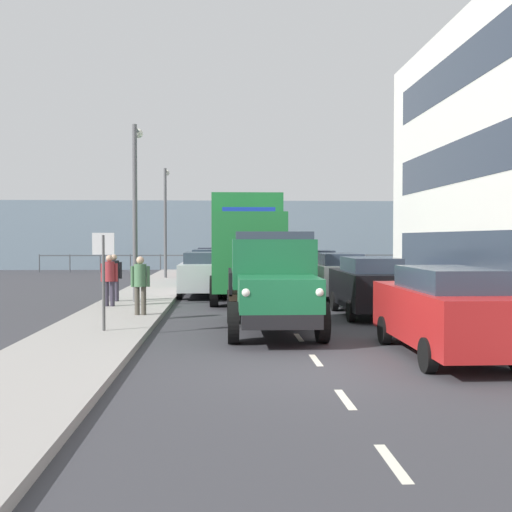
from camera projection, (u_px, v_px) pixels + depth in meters
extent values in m
plane|color=#38383D|center=(273.00, 302.00, 21.96)|extent=(80.00, 80.00, 0.00)
cube|color=#9E9993|center=(404.00, 300.00, 22.20)|extent=(2.48, 41.21, 0.15)
cube|color=#9E9993|center=(139.00, 301.00, 21.72)|extent=(2.48, 41.21, 0.15)
cube|color=silver|center=(393.00, 463.00, 6.28)|extent=(0.12, 1.10, 0.01)
cube|color=silver|center=(345.00, 399.00, 8.75)|extent=(0.12, 1.10, 0.01)
cube|color=silver|center=(316.00, 360.00, 11.56)|extent=(0.12, 1.10, 0.01)
cube|color=silver|center=(299.00, 337.00, 14.21)|extent=(0.12, 1.10, 0.01)
cube|color=silver|center=(286.00, 320.00, 17.15)|extent=(0.12, 1.10, 0.01)
cube|color=silver|center=(279.00, 310.00, 19.55)|extent=(0.12, 1.10, 0.01)
cube|color=silver|center=(271.00, 301.00, 22.49)|extent=(0.12, 1.10, 0.01)
cube|color=silver|center=(267.00, 295.00, 24.88)|extent=(0.12, 1.10, 0.01)
cube|color=silver|center=(263.00, 289.00, 27.75)|extent=(0.12, 1.10, 0.01)
cube|color=silver|center=(260.00, 285.00, 30.16)|extent=(0.12, 1.10, 0.01)
cube|color=silver|center=(257.00, 281.00, 32.78)|extent=(0.12, 1.10, 0.01)
cube|color=silver|center=(254.00, 278.00, 35.47)|extent=(0.12, 1.10, 0.01)
cube|color=silver|center=(252.00, 275.00, 38.09)|extent=(0.12, 1.10, 0.01)
cube|color=silver|center=(251.00, 273.00, 40.51)|extent=(0.12, 1.10, 0.01)
cube|color=#2D3847|center=(482.00, 254.00, 18.47)|extent=(0.08, 16.50, 1.40)
cube|color=#2D3847|center=(484.00, 153.00, 18.38)|extent=(0.08, 16.50, 1.40)
cube|color=#2D3847|center=(485.00, 51.00, 18.29)|extent=(0.08, 16.50, 1.40)
cube|color=gray|center=(248.00, 235.00, 45.46)|extent=(80.00, 0.80, 5.00)
cylinder|color=#4C5156|center=(453.00, 263.00, 42.63)|extent=(0.08, 0.08, 1.20)
cylinder|color=#4C5156|center=(424.00, 263.00, 42.53)|extent=(0.08, 0.08, 1.20)
cylinder|color=#4C5156|center=(396.00, 263.00, 42.42)|extent=(0.08, 0.08, 1.20)
cylinder|color=#4C5156|center=(367.00, 263.00, 42.32)|extent=(0.08, 0.08, 1.20)
cylinder|color=#4C5156|center=(338.00, 263.00, 42.22)|extent=(0.08, 0.08, 1.20)
cylinder|color=#4C5156|center=(309.00, 263.00, 42.12)|extent=(0.08, 0.08, 1.20)
cylinder|color=#4C5156|center=(279.00, 263.00, 42.02)|extent=(0.08, 0.08, 1.20)
cylinder|color=#4C5156|center=(250.00, 263.00, 41.92)|extent=(0.08, 0.08, 1.20)
cylinder|color=#4C5156|center=(220.00, 263.00, 41.82)|extent=(0.08, 0.08, 1.20)
cylinder|color=#4C5156|center=(190.00, 263.00, 41.72)|extent=(0.08, 0.08, 1.20)
cylinder|color=#4C5156|center=(160.00, 263.00, 41.61)|extent=(0.08, 0.08, 1.20)
cylinder|color=#4C5156|center=(130.00, 263.00, 41.51)|extent=(0.08, 0.08, 1.20)
cylinder|color=#4C5156|center=(100.00, 263.00, 41.41)|extent=(0.08, 0.08, 1.20)
cylinder|color=#4C5156|center=(70.00, 263.00, 41.31)|extent=(0.08, 0.08, 1.20)
cylinder|color=#4C5156|center=(39.00, 263.00, 41.21)|extent=(0.08, 0.08, 1.20)
cube|color=#4C5156|center=(250.00, 255.00, 41.90)|extent=(28.00, 0.08, 0.08)
cube|color=black|center=(272.00, 307.00, 15.11)|extent=(1.64, 5.60, 0.30)
cube|color=#196038|center=(279.00, 293.00, 13.25)|extent=(1.72, 1.90, 0.70)
cube|color=silver|center=(283.00, 299.00, 12.35)|extent=(1.16, 0.08, 0.56)
sphere|color=white|center=(319.00, 292.00, 12.39)|extent=(0.20, 0.20, 0.20)
sphere|color=white|center=(246.00, 292.00, 12.31)|extent=(0.20, 0.20, 0.20)
cube|color=#196038|center=(273.00, 263.00, 14.74)|extent=(1.93, 1.34, 1.15)
cube|color=#2D3847|center=(273.00, 244.00, 14.73)|extent=(1.78, 1.23, 0.56)
cube|color=#2D2319|center=(268.00, 293.00, 16.44)|extent=(2.10, 2.80, 0.16)
cube|color=black|center=(306.00, 281.00, 16.48)|extent=(0.08, 2.80, 0.56)
cube|color=black|center=(230.00, 281.00, 16.38)|extent=(0.08, 2.80, 0.56)
cylinder|color=black|center=(322.00, 322.00, 13.48)|extent=(0.24, 0.90, 0.90)
cylinder|color=black|center=(233.00, 323.00, 13.39)|extent=(0.24, 0.90, 0.90)
cylinder|color=black|center=(303.00, 306.00, 16.70)|extent=(0.24, 0.90, 0.90)
cylinder|color=black|center=(232.00, 306.00, 16.60)|extent=(0.24, 0.90, 0.90)
cube|color=#1E7033|center=(249.00, 252.00, 20.53)|extent=(2.40, 2.21, 2.60)
cube|color=#2D3847|center=(249.00, 235.00, 20.51)|extent=(2.20, 2.04, 0.80)
cube|color=#1933B2|center=(249.00, 210.00, 20.49)|extent=(1.75, 0.20, 0.16)
cube|color=#1E7033|center=(245.00, 236.00, 24.50)|extent=(2.50, 5.95, 3.00)
cube|color=black|center=(246.00, 280.00, 23.61)|extent=(2.00, 8.07, 0.36)
cylinder|color=black|center=(283.00, 291.00, 20.71)|extent=(0.28, 1.04, 1.04)
cylinder|color=black|center=(214.00, 291.00, 20.59)|extent=(0.28, 1.04, 1.04)
cylinder|color=black|center=(274.00, 283.00, 24.31)|extent=(0.28, 1.04, 1.04)
cylinder|color=black|center=(216.00, 283.00, 24.20)|extent=(0.28, 1.04, 1.04)
cylinder|color=black|center=(270.00, 279.00, 26.43)|extent=(0.28, 1.04, 1.04)
cylinder|color=black|center=(216.00, 280.00, 26.32)|extent=(0.28, 1.04, 1.04)
cube|color=#B21E1E|center=(444.00, 315.00, 11.92)|extent=(1.66, 4.58, 1.00)
cube|color=#2D3847|center=(448.00, 279.00, 11.70)|extent=(1.36, 2.52, 0.42)
cylinder|color=black|center=(385.00, 330.00, 13.31)|extent=(0.18, 0.60, 0.60)
cylinder|color=black|center=(457.00, 330.00, 13.39)|extent=(0.18, 0.60, 0.60)
cylinder|color=black|center=(428.00, 355.00, 10.48)|extent=(0.18, 0.60, 0.60)
cube|color=black|center=(369.00, 289.00, 18.16)|extent=(1.65, 4.12, 1.00)
cube|color=#2D3847|center=(370.00, 265.00, 17.94)|extent=(1.36, 2.27, 0.42)
cylinder|color=black|center=(334.00, 301.00, 19.41)|extent=(0.18, 0.60, 0.60)
cylinder|color=black|center=(384.00, 301.00, 19.49)|extent=(0.18, 0.60, 0.60)
cylinder|color=black|center=(351.00, 311.00, 16.86)|extent=(0.18, 0.60, 0.60)
cylinder|color=black|center=(408.00, 311.00, 16.94)|extent=(0.18, 0.60, 0.60)
cube|color=white|center=(338.00, 278.00, 23.11)|extent=(1.71, 4.23, 1.00)
cube|color=#2D3847|center=(339.00, 259.00, 22.89)|extent=(1.40, 2.33, 0.42)
cylinder|color=black|center=(311.00, 288.00, 24.39)|extent=(0.18, 0.60, 0.60)
cylinder|color=black|center=(352.00, 288.00, 24.48)|extent=(0.18, 0.60, 0.60)
cylinder|color=black|center=(322.00, 294.00, 21.78)|extent=(0.18, 0.60, 0.60)
cylinder|color=black|center=(367.00, 294.00, 21.86)|extent=(0.18, 0.60, 0.60)
cube|color=navy|center=(315.00, 270.00, 28.97)|extent=(1.76, 4.31, 1.00)
cube|color=#2D3847|center=(316.00, 255.00, 28.75)|extent=(1.45, 2.37, 0.42)
cylinder|color=black|center=(294.00, 279.00, 30.27)|extent=(0.18, 0.60, 0.60)
cylinder|color=black|center=(328.00, 279.00, 30.36)|extent=(0.18, 0.60, 0.60)
cylinder|color=black|center=(301.00, 283.00, 27.60)|extent=(0.18, 0.60, 0.60)
cylinder|color=black|center=(338.00, 282.00, 27.69)|extent=(0.18, 0.60, 0.60)
cube|color=#B7BABF|center=(204.00, 276.00, 24.43)|extent=(1.78, 4.50, 1.00)
cube|color=#2D3847|center=(204.00, 258.00, 24.61)|extent=(1.46, 2.48, 0.42)
cylinder|color=black|center=(225.00, 291.00, 23.10)|extent=(0.18, 0.60, 0.60)
cylinder|color=black|center=(180.00, 291.00, 23.01)|extent=(0.18, 0.60, 0.60)
cylinder|color=black|center=(225.00, 286.00, 25.88)|extent=(0.18, 0.60, 0.60)
cylinder|color=black|center=(184.00, 286.00, 25.80)|extent=(0.18, 0.60, 0.60)
cube|color=#1E6670|center=(208.00, 268.00, 30.35)|extent=(1.76, 4.27, 1.00)
cube|color=#2D3847|center=(208.00, 254.00, 30.53)|extent=(1.44, 2.35, 0.42)
cylinder|color=black|center=(225.00, 280.00, 29.09)|extent=(0.18, 0.60, 0.60)
cylinder|color=black|center=(189.00, 280.00, 29.00)|extent=(0.18, 0.60, 0.60)
cylinder|color=black|center=(225.00, 277.00, 31.73)|extent=(0.18, 0.60, 0.60)
cylinder|color=black|center=(192.00, 277.00, 31.64)|extent=(0.18, 0.60, 0.60)
cube|color=maroon|center=(211.00, 263.00, 36.57)|extent=(1.74, 4.17, 1.00)
cube|color=#2D3847|center=(211.00, 251.00, 36.75)|extent=(1.43, 2.30, 0.42)
cylinder|color=black|center=(225.00, 273.00, 35.34)|extent=(0.18, 0.60, 0.60)
cylinder|color=black|center=(196.00, 273.00, 35.25)|extent=(0.18, 0.60, 0.60)
cylinder|color=black|center=(225.00, 271.00, 37.92)|extent=(0.18, 0.60, 0.60)
cylinder|color=black|center=(198.00, 271.00, 37.84)|extent=(0.18, 0.60, 0.60)
cylinder|color=#4C473D|center=(144.00, 301.00, 17.19)|extent=(0.14, 0.14, 0.79)
cylinder|color=#4C473D|center=(137.00, 301.00, 17.18)|extent=(0.14, 0.14, 0.79)
cylinder|color=#47724C|center=(140.00, 275.00, 17.17)|extent=(0.34, 0.34, 0.62)
cylinder|color=#47724C|center=(148.00, 276.00, 17.18)|extent=(0.09, 0.09, 0.57)
cylinder|color=#47724C|center=(132.00, 276.00, 17.16)|extent=(0.09, 0.09, 0.57)
sphere|color=tan|center=(140.00, 260.00, 17.16)|extent=(0.21, 0.21, 0.21)
cylinder|color=#383342|center=(112.00, 294.00, 19.39)|extent=(0.14, 0.14, 0.78)
cylinder|color=#383342|center=(107.00, 294.00, 19.38)|extent=(0.14, 0.14, 0.78)
cylinder|color=maroon|center=(109.00, 272.00, 19.37)|extent=(0.34, 0.34, 0.62)
cylinder|color=maroon|center=(117.00, 272.00, 19.38)|extent=(0.09, 0.09, 0.57)
cylinder|color=maroon|center=(102.00, 273.00, 19.36)|extent=(0.09, 0.09, 0.57)
sphere|color=tan|center=(109.00, 258.00, 19.36)|extent=(0.21, 0.21, 0.21)
cylinder|color=#383342|center=(117.00, 290.00, 20.90)|extent=(0.14, 0.14, 0.77)
cylinder|color=#383342|center=(111.00, 290.00, 20.89)|extent=(0.14, 0.14, 0.77)
cylinder|color=black|center=(114.00, 269.00, 20.88)|extent=(0.34, 0.34, 0.61)
cylinder|color=black|center=(121.00, 270.00, 20.89)|extent=(0.09, 0.09, 0.56)
cylinder|color=black|center=(107.00, 270.00, 20.87)|extent=(0.09, 0.09, 0.56)
sphere|color=tan|center=(114.00, 257.00, 20.87)|extent=(0.21, 0.21, 0.21)
cylinder|color=#59595B|center=(135.00, 213.00, 20.64)|extent=(0.16, 0.16, 5.90)
cylinder|color=#59595B|center=(136.00, 130.00, 21.01)|extent=(0.10, 0.90, 0.10)
sphere|color=silver|center=(138.00, 133.00, 21.46)|extent=(0.32, 0.32, 0.32)
cylinder|color=#59595B|center=(165.00, 223.00, 33.43)|extent=(0.16, 0.16, 5.89)
cylinder|color=#59595B|center=(166.00, 171.00, 33.79)|extent=(0.10, 0.90, 0.10)
sphere|color=silver|center=(167.00, 173.00, 34.24)|extent=(0.32, 0.32, 0.32)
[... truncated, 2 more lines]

